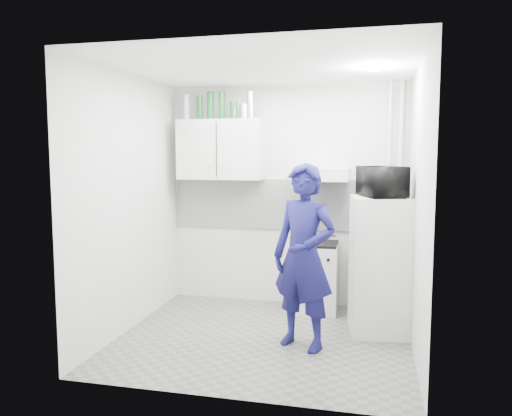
# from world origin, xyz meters

# --- Properties ---
(floor) EXTENTS (2.80, 2.80, 0.00)m
(floor) POSITION_xyz_m (0.00, 0.00, 0.00)
(floor) COLOR #636156
(floor) RESTS_ON ground
(ceiling) EXTENTS (2.80, 2.80, 0.00)m
(ceiling) POSITION_xyz_m (0.00, 0.00, 2.60)
(ceiling) COLOR white
(ceiling) RESTS_ON wall_back
(wall_back) EXTENTS (2.80, 0.00, 2.80)m
(wall_back) POSITION_xyz_m (0.00, 1.25, 1.30)
(wall_back) COLOR silver
(wall_back) RESTS_ON floor
(wall_left) EXTENTS (0.00, 2.60, 2.60)m
(wall_left) POSITION_xyz_m (-1.40, 0.00, 1.30)
(wall_left) COLOR silver
(wall_left) RESTS_ON floor
(wall_right) EXTENTS (0.00, 2.60, 2.60)m
(wall_right) POSITION_xyz_m (1.40, 0.00, 1.30)
(wall_right) COLOR silver
(wall_right) RESTS_ON floor
(person) EXTENTS (0.74, 0.62, 1.71)m
(person) POSITION_xyz_m (0.41, -0.12, 0.86)
(person) COLOR #131246
(person) RESTS_ON floor
(stove) EXTENTS (0.48, 0.48, 0.77)m
(stove) POSITION_xyz_m (0.41, 1.00, 0.38)
(stove) COLOR silver
(stove) RESTS_ON floor
(fridge) EXTENTS (0.64, 0.64, 1.38)m
(fridge) POSITION_xyz_m (1.10, 0.44, 0.69)
(fridge) COLOR white
(fridge) RESTS_ON floor
(stove_top) EXTENTS (0.46, 0.46, 0.03)m
(stove_top) POSITION_xyz_m (0.41, 1.00, 0.78)
(stove_top) COLOR black
(stove_top) RESTS_ON stove
(saucepan) EXTENTS (0.18, 0.18, 0.10)m
(saucepan) POSITION_xyz_m (0.40, 1.01, 0.85)
(saucepan) COLOR silver
(saucepan) RESTS_ON stove_top
(microwave) EXTENTS (0.64, 0.53, 0.30)m
(microwave) POSITION_xyz_m (1.10, 0.44, 1.53)
(microwave) COLOR black
(microwave) RESTS_ON fridge
(bottle_a) EXTENTS (0.07, 0.07, 0.30)m
(bottle_a) POSITION_xyz_m (-1.18, 1.07, 2.35)
(bottle_a) COLOR #B2B7BC
(bottle_a) RESTS_ON upper_cabinet
(bottle_b) EXTENTS (0.07, 0.07, 0.28)m
(bottle_b) POSITION_xyz_m (-1.01, 1.07, 2.34)
(bottle_b) COLOR #144C1E
(bottle_b) RESTS_ON upper_cabinet
(bottle_c) EXTENTS (0.08, 0.08, 0.33)m
(bottle_c) POSITION_xyz_m (-0.88, 1.07, 2.36)
(bottle_c) COLOR #144C1E
(bottle_c) RESTS_ON upper_cabinet
(bottle_d) EXTENTS (0.07, 0.07, 0.33)m
(bottle_d) POSITION_xyz_m (-0.74, 1.07, 2.37)
(bottle_d) COLOR #144C1E
(bottle_d) RESTS_ON upper_cabinet
(canister_a) EXTENTS (0.08, 0.08, 0.21)m
(canister_a) POSITION_xyz_m (-0.59, 1.07, 2.30)
(canister_a) COLOR #144C1E
(canister_a) RESTS_ON upper_cabinet
(canister_b) EXTENTS (0.09, 0.09, 0.18)m
(canister_b) POSITION_xyz_m (-0.47, 1.07, 2.29)
(canister_b) COLOR silver
(canister_b) RESTS_ON upper_cabinet
(bottle_e) EXTENTS (0.08, 0.08, 0.32)m
(bottle_e) POSITION_xyz_m (-0.39, 1.07, 2.36)
(bottle_e) COLOR silver
(bottle_e) RESTS_ON upper_cabinet
(upper_cabinet) EXTENTS (1.00, 0.35, 0.70)m
(upper_cabinet) POSITION_xyz_m (-0.75, 1.07, 1.85)
(upper_cabinet) COLOR white
(upper_cabinet) RESTS_ON wall_back
(range_hood) EXTENTS (0.60, 0.50, 0.14)m
(range_hood) POSITION_xyz_m (0.45, 1.00, 1.57)
(range_hood) COLOR silver
(range_hood) RESTS_ON wall_back
(backsplash) EXTENTS (2.74, 0.03, 0.60)m
(backsplash) POSITION_xyz_m (0.00, 1.24, 1.20)
(backsplash) COLOR white
(backsplash) RESTS_ON wall_back
(pipe_a) EXTENTS (0.05, 0.05, 2.60)m
(pipe_a) POSITION_xyz_m (1.30, 1.17, 1.30)
(pipe_a) COLOR silver
(pipe_a) RESTS_ON floor
(pipe_b) EXTENTS (0.04, 0.04, 2.60)m
(pipe_b) POSITION_xyz_m (1.18, 1.17, 1.30)
(pipe_b) COLOR silver
(pipe_b) RESTS_ON floor
(ceiling_spot_fixture) EXTENTS (0.10, 0.10, 0.02)m
(ceiling_spot_fixture) POSITION_xyz_m (1.00, 0.20, 2.57)
(ceiling_spot_fixture) COLOR white
(ceiling_spot_fixture) RESTS_ON ceiling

